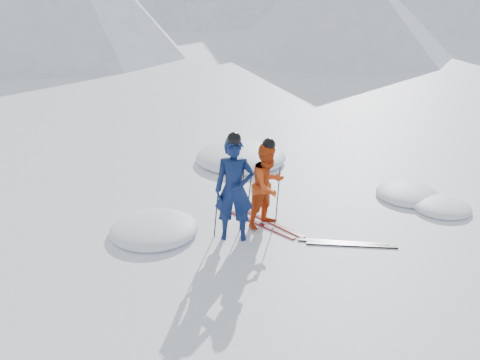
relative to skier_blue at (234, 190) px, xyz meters
name	(u,v)px	position (x,y,z in m)	size (l,w,h in m)	color
ground	(339,225)	(2.16, -0.29, -1.01)	(160.00, 160.00, 0.00)	white
skier_blue	(234,190)	(0.00, 0.00, 0.00)	(0.74, 0.48, 2.03)	#0B1946
skier_red	(268,185)	(0.81, 0.27, -0.14)	(0.84, 0.66, 1.74)	#CB4110
pole_blue_left	(217,205)	(-0.30, 0.15, -0.34)	(0.02, 0.02, 1.35)	black
pole_blue_right	(242,199)	(0.25, 0.25, -0.34)	(0.02, 0.02, 1.35)	black
pole_red_left	(249,196)	(0.51, 0.52, -0.43)	(0.02, 0.02, 1.16)	black
pole_red_right	(278,194)	(1.11, 0.42, -0.43)	(0.02, 0.02, 1.16)	black
ski_worn_left	(262,225)	(0.69, 0.27, -1.00)	(0.09, 1.70, 0.03)	black
ski_worn_right	(272,223)	(0.93, 0.27, -1.00)	(0.09, 1.70, 0.03)	black
ski_loose_a	(343,242)	(1.85, -0.95, -1.00)	(0.09, 1.70, 0.03)	black
ski_loose_b	(352,245)	(1.95, -1.10, -1.00)	(0.09, 1.70, 0.03)	black
snow_lumps	(258,180)	(1.59, 2.52, -1.01)	(7.56, 6.26, 0.54)	white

